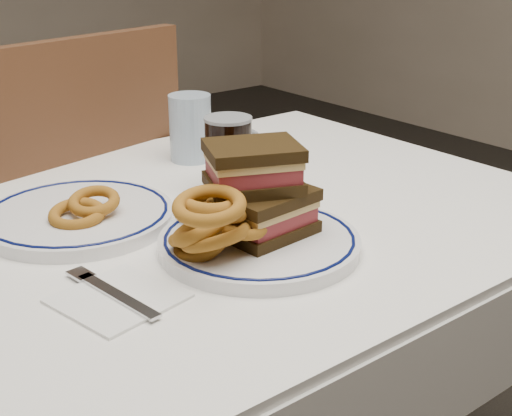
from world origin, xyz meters
TOP-DOWN VIEW (x-y plane):
  - dining_table at (0.00, 0.00)m, footprint 1.27×0.87m
  - chair_far at (0.04, 0.54)m, footprint 0.54×0.54m
  - main_plate at (0.04, -0.15)m, footprint 0.29×0.29m
  - reuben_sandwich at (0.05, -0.14)m, footprint 0.16×0.14m
  - onion_rings_main at (-0.04, -0.15)m, footprint 0.15×0.13m
  - ketchup_ramekin at (0.00, -0.05)m, footprint 0.06×0.06m
  - beer_mug at (0.15, 0.06)m, footprint 0.12×0.08m
  - water_glass at (0.20, 0.26)m, footprint 0.08×0.08m
  - far_plate at (-0.12, 0.10)m, footprint 0.30×0.30m
  - onion_rings_far at (-0.12, 0.07)m, footprint 0.12×0.09m
  - napkin_fork at (-0.19, -0.16)m, footprint 0.16×0.18m

SIDE VIEW (x-z plane):
  - chair_far at x=0.04m, z-range 0.04..1.03m
  - dining_table at x=0.00m, z-range 0.27..1.02m
  - napkin_fork at x=-0.19m, z-range 0.75..0.76m
  - main_plate at x=0.04m, z-range 0.75..0.77m
  - far_plate at x=-0.12m, z-range 0.75..0.77m
  - onion_rings_far at x=-0.12m, z-range 0.76..0.81m
  - ketchup_ramekin at x=0.00m, z-range 0.77..0.80m
  - onion_rings_main at x=-0.04m, z-range 0.75..0.87m
  - water_glass at x=0.20m, z-range 0.75..0.88m
  - beer_mug at x=0.15m, z-range 0.75..0.89m
  - reuben_sandwich at x=0.05m, z-range 0.77..0.90m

